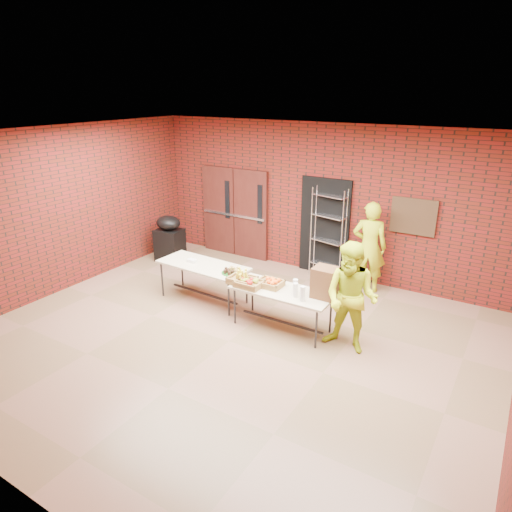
{
  "coord_description": "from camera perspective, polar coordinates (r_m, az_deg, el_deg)",
  "views": [
    {
      "loc": [
        3.74,
        -5.23,
        3.87
      ],
      "look_at": [
        -0.35,
        1.4,
        0.96
      ],
      "focal_mm": 32.0,
      "sensor_mm": 36.0,
      "label": 1
    }
  ],
  "objects": [
    {
      "name": "basket_bananas",
      "position": [
        7.8,
        -1.75,
        -2.98
      ],
      "size": [
        0.45,
        0.35,
        0.14
      ],
      "color": "olive",
      "rests_on": "table_right"
    },
    {
      "name": "napkin_box",
      "position": [
        8.74,
        -8.03,
        -0.58
      ],
      "size": [
        0.18,
        0.12,
        0.06
      ],
      "primitive_type": "cube",
      "color": "white",
      "rests_on": "table_left"
    },
    {
      "name": "double_doors",
      "position": [
        10.88,
        -2.68,
        5.46
      ],
      "size": [
        1.78,
        0.12,
        2.1
      ],
      "color": "#421912",
      "rests_on": "room"
    },
    {
      "name": "room",
      "position": [
        6.82,
        -3.69,
        1.0
      ],
      "size": [
        8.08,
        7.08,
        3.28
      ],
      "color": "olive",
      "rests_on": "ground"
    },
    {
      "name": "wire_rack",
      "position": [
        9.68,
        8.99,
        2.79
      ],
      "size": [
        0.74,
        0.38,
        1.94
      ],
      "primitive_type": null,
      "rotation": [
        0.0,
        0.0,
        -0.22
      ],
      "color": "silver",
      "rests_on": "room"
    },
    {
      "name": "volunteer_man",
      "position": [
        7.04,
        11.81,
        -5.18
      ],
      "size": [
        0.88,
        0.71,
        1.75
      ],
      "primitive_type": "imported",
      "rotation": [
        0.0,
        0.0,
        -0.05
      ],
      "color": "#BFD717",
      "rests_on": "room"
    },
    {
      "name": "cup_stack_front",
      "position": [
        7.31,
        4.95,
        -4.25
      ],
      "size": [
        0.08,
        0.08,
        0.23
      ],
      "primitive_type": "cylinder",
      "color": "white",
      "rests_on": "table_right"
    },
    {
      "name": "basket_apples",
      "position": [
        7.66,
        -0.87,
        -3.44
      ],
      "size": [
        0.44,
        0.34,
        0.14
      ],
      "color": "olive",
      "rests_on": "table_right"
    },
    {
      "name": "dark_doorway",
      "position": [
        9.83,
        8.56,
        3.59
      ],
      "size": [
        1.1,
        0.06,
        2.1
      ],
      "primitive_type": "cube",
      "color": "black",
      "rests_on": "room"
    },
    {
      "name": "cup_stack_back",
      "position": [
        7.42,
        4.94,
        -3.8
      ],
      "size": [
        0.08,
        0.08,
        0.24
      ],
      "primitive_type": "cylinder",
      "color": "white",
      "rests_on": "table_right"
    },
    {
      "name": "covered_grill",
      "position": [
        10.8,
        -10.77,
        2.18
      ],
      "size": [
        0.65,
        0.56,
        1.08
      ],
      "rotation": [
        0.0,
        0.0,
        0.12
      ],
      "color": "black",
      "rests_on": "room"
    },
    {
      "name": "basket_oranges",
      "position": [
        7.68,
        1.74,
        -3.4
      ],
      "size": [
        0.42,
        0.33,
        0.13
      ],
      "color": "olive",
      "rests_on": "table_right"
    },
    {
      "name": "coffee_dispenser",
      "position": [
        7.31,
        8.62,
        -3.29
      ],
      "size": [
        0.38,
        0.34,
        0.5
      ],
      "primitive_type": "cube",
      "color": "brown",
      "rests_on": "table_right"
    },
    {
      "name": "cup_stack_mid",
      "position": [
        7.17,
        5.85,
        -4.71
      ],
      "size": [
        0.08,
        0.08,
        0.25
      ],
      "primitive_type": "cylinder",
      "color": "white",
      "rests_on": "table_right"
    },
    {
      "name": "muffin_tray",
      "position": [
        8.16,
        -3.0,
        -1.87
      ],
      "size": [
        0.38,
        0.38,
        0.09
      ],
      "color": "#165416",
      "rests_on": "table_left"
    },
    {
      "name": "table_left",
      "position": [
        8.64,
        -6.64,
        -1.41
      ],
      "size": [
        1.8,
        0.82,
        0.73
      ],
      "rotation": [
        0.0,
        0.0,
        -0.05
      ],
      "color": "#C3B794",
      "rests_on": "room"
    },
    {
      "name": "table_right",
      "position": [
        7.59,
        3.29,
        -4.67
      ],
      "size": [
        1.72,
        0.72,
        0.7
      ],
      "rotation": [
        0.0,
        0.0,
        0.0
      ],
      "color": "#C3B794",
      "rests_on": "room"
    },
    {
      "name": "bronze_plaque",
      "position": [
        9.17,
        19.08,
        4.7
      ],
      "size": [
        0.85,
        0.04,
        0.7
      ],
      "primitive_type": "cube",
      "color": "#382516",
      "rests_on": "room"
    },
    {
      "name": "volunteer_woman",
      "position": [
        9.19,
        13.96,
        1.1
      ],
      "size": [
        0.75,
        0.57,
        1.82
      ],
      "primitive_type": "imported",
      "rotation": [
        0.0,
        0.0,
        3.37
      ],
      "color": "#BFD717",
      "rests_on": "room"
    }
  ]
}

